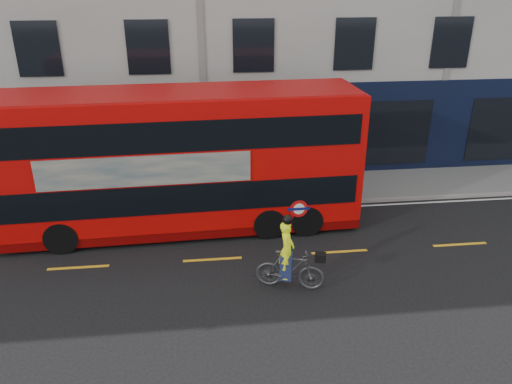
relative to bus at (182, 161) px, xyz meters
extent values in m
plane|color=black|center=(0.83, -3.80, -2.42)|extent=(120.00, 120.00, 0.00)
cube|color=slate|center=(0.83, 2.70, -2.36)|extent=(60.00, 3.00, 0.12)
cube|color=gray|center=(0.83, 1.20, -2.35)|extent=(60.00, 0.12, 0.13)
cube|color=black|center=(0.83, 4.18, -0.42)|extent=(50.00, 0.08, 4.00)
cube|color=silver|center=(0.83, 0.90, -2.42)|extent=(58.00, 0.10, 0.01)
cube|color=#C60907|center=(-0.04, 0.00, 0.15)|extent=(11.72, 3.03, 4.18)
cube|color=#630403|center=(-0.04, 0.00, -2.10)|extent=(11.72, 2.97, 0.32)
cube|color=black|center=(-0.04, 0.00, -0.78)|extent=(11.26, 3.05, 0.95)
cube|color=black|center=(-0.04, 0.00, 1.23)|extent=(11.26, 3.05, 0.95)
cube|color=#A30C0B|center=(-0.04, 0.00, 2.26)|extent=(11.48, 2.91, 0.08)
cube|color=black|center=(5.79, 0.19, -0.78)|extent=(0.12, 2.38, 0.95)
cube|color=black|center=(5.79, 0.19, 1.23)|extent=(0.12, 2.38, 0.95)
cube|color=tan|center=(-1.06, -1.39, 0.23)|extent=(6.35, 0.25, 0.95)
cylinder|color=red|center=(3.70, -1.23, -1.36)|extent=(0.59, 0.04, 0.59)
cylinder|color=white|center=(3.70, -1.23, -1.36)|extent=(0.38, 0.03, 0.38)
cube|color=#0C1459|center=(3.70, -1.24, -1.36)|extent=(0.74, 0.04, 0.10)
cylinder|color=black|center=(3.97, 0.13, -1.89)|extent=(1.15, 2.73, 1.06)
cylinder|color=black|center=(2.70, 0.09, -1.89)|extent=(1.15, 2.73, 1.06)
cylinder|color=black|center=(-3.85, -0.13, -1.89)|extent=(1.15, 2.73, 1.06)
imported|color=#434548|center=(2.92, -4.03, -1.84)|extent=(2.00, 1.07, 1.15)
imported|color=#E3F915|center=(2.81, -4.00, -1.22)|extent=(0.55, 0.69, 1.66)
cube|color=black|center=(3.69, -4.26, -1.36)|extent=(0.35, 0.31, 0.23)
cube|color=#1D254D|center=(2.81, -4.00, -1.73)|extent=(0.42, 0.48, 0.74)
sphere|color=black|center=(2.81, -4.00, -0.31)|extent=(0.28, 0.28, 0.28)
camera|label=1|loc=(0.64, -15.54, 5.64)|focal=35.00mm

